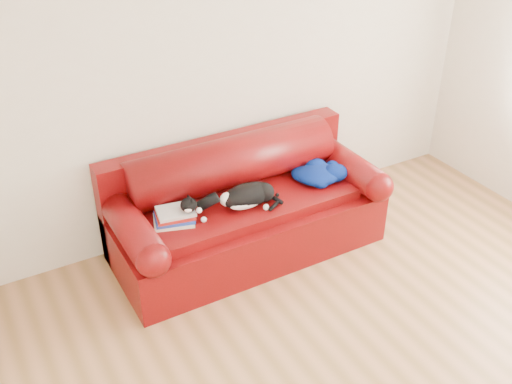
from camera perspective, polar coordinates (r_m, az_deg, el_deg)
ground at (r=4.08m, az=12.26°, el=-15.53°), size 4.50×4.50×0.00m
room_shell at (r=3.19m, az=17.14°, el=6.58°), size 4.52×4.02×2.61m
sofa_base at (r=4.75m, az=-0.86°, el=-3.12°), size 2.10×0.90×0.50m
sofa_back at (r=4.77m, az=-2.29°, el=1.34°), size 2.10×1.01×0.88m
book_stack at (r=4.33m, az=-7.76°, el=-2.29°), size 0.34×0.30×0.10m
cat at (r=4.46m, az=-0.87°, el=-0.40°), size 0.56×0.32×0.21m
blanket at (r=4.83m, az=6.05°, el=1.81°), size 0.44×0.38×0.13m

